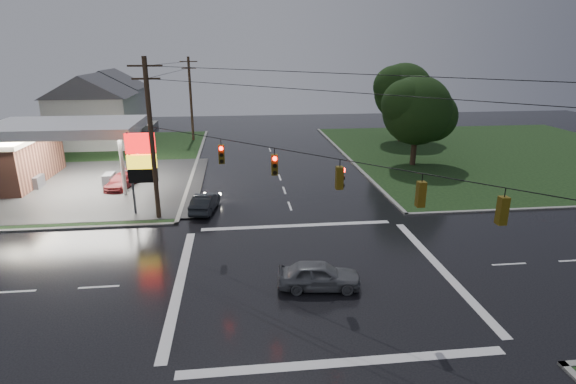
{
  "coord_description": "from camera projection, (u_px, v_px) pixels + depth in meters",
  "views": [
    {
      "loc": [
        -3.81,
        -21.0,
        11.46
      ],
      "look_at": [
        -0.8,
        5.2,
        3.0
      ],
      "focal_mm": 28.0,
      "sensor_mm": 36.0,
      "label": 1
    }
  ],
  "objects": [
    {
      "name": "grass_nw",
      "position": [
        18.0,
        166.0,
        45.55
      ],
      "size": [
        36.0,
        36.0,
        0.08
      ],
      "primitive_type": "cube",
      "color": "black",
      "rests_on": "ground"
    },
    {
      "name": "car_north",
      "position": [
        205.0,
        202.0,
        32.94
      ],
      "size": [
        2.15,
        4.26,
        1.34
      ],
      "primitive_type": "imported",
      "rotation": [
        0.0,
        0.0,
        2.95
      ],
      "color": "black",
      "rests_on": "ground"
    },
    {
      "name": "tree_ne_far",
      "position": [
        405.0,
        93.0,
        55.92
      ],
      "size": [
        8.46,
        7.2,
        9.8
      ],
      "color": "black",
      "rests_on": "ground"
    },
    {
      "name": "utility_pole_nw",
      "position": [
        152.0,
        138.0,
        29.99
      ],
      "size": [
        2.2,
        0.32,
        11.0
      ],
      "color": "#382619",
      "rests_on": "ground"
    },
    {
      "name": "tree_ne_near",
      "position": [
        418.0,
        111.0,
        44.43
      ],
      "size": [
        7.99,
        6.8,
        8.98
      ],
      "color": "black",
      "rests_on": "ground"
    },
    {
      "name": "house_near",
      "position": [
        94.0,
        110.0,
        54.22
      ],
      "size": [
        11.05,
        8.48,
        8.6
      ],
      "color": "silver",
      "rests_on": "ground"
    },
    {
      "name": "pylon_sign",
      "position": [
        142.0,
        160.0,
        31.35
      ],
      "size": [
        2.0,
        0.35,
        6.0
      ],
      "color": "#59595E",
      "rests_on": "ground"
    },
    {
      "name": "car_pump",
      "position": [
        122.0,
        181.0,
        38.43
      ],
      "size": [
        2.56,
        4.52,
        1.23
      ],
      "primitive_type": "imported",
      "rotation": [
        0.0,
        0.0,
        -0.21
      ],
      "color": "#5C1517",
      "rests_on": "ground"
    },
    {
      "name": "traffic_signals",
      "position": [
        317.0,
        156.0,
        21.79
      ],
      "size": [
        26.87,
        26.87,
        1.47
      ],
      "color": "black",
      "rests_on": "ground"
    },
    {
      "name": "grass_ne",
      "position": [
        500.0,
        153.0,
        51.19
      ],
      "size": [
        36.0,
        36.0,
        0.08
      ],
      "primitive_type": "cube",
      "color": "black",
      "rests_on": "ground"
    },
    {
      "name": "ground",
      "position": [
        314.0,
        275.0,
        23.78
      ],
      "size": [
        120.0,
        120.0,
        0.0
      ],
      "primitive_type": "plane",
      "color": "black",
      "rests_on": "ground"
    },
    {
      "name": "car_crossing",
      "position": [
        319.0,
        275.0,
        22.3
      ],
      "size": [
        4.31,
        2.14,
        1.41
      ],
      "primitive_type": "imported",
      "rotation": [
        0.0,
        0.0,
        1.45
      ],
      "color": "slate",
      "rests_on": "ground"
    },
    {
      "name": "utility_pole_n",
      "position": [
        191.0,
        98.0,
        57.03
      ],
      "size": [
        2.2,
        0.32,
        10.5
      ],
      "color": "#382619",
      "rests_on": "ground"
    },
    {
      "name": "house_far",
      "position": [
        111.0,
        99.0,
        65.47
      ],
      "size": [
        11.05,
        8.48,
        8.6
      ],
      "color": "silver",
      "rests_on": "ground"
    }
  ]
}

